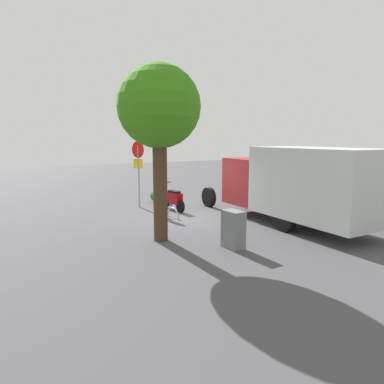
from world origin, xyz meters
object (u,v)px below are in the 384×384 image
motorcycle (173,199)px  utility_cabinet (233,229)px  street_tree (159,110)px  bike_rack_hoop (173,218)px  box_truck_near (295,182)px  stop_sign (138,164)px

motorcycle → utility_cabinet: size_ratio=1.63×
motorcycle → street_tree: (-4.00, 2.35, 3.51)m
motorcycle → utility_cabinet: (-5.73, 0.81, 0.03)m
motorcycle → utility_cabinet: 5.78m
motorcycle → street_tree: bearing=142.8°
utility_cabinet → bike_rack_hoop: utility_cabinet is taller
box_truck_near → utility_cabinet: 3.90m
box_truck_near → utility_cabinet: box_truck_near is taller
box_truck_near → bike_rack_hoop: box_truck_near is taller
stop_sign → box_truck_near: bearing=-146.9°
motorcycle → stop_sign: (1.35, 1.09, 1.51)m
street_tree → bike_rack_hoop: bearing=-32.7°
bike_rack_hoop → motorcycle: bearing=-25.9°
motorcycle → bike_rack_hoop: motorcycle is taller
stop_sign → utility_cabinet: stop_sign is taller
street_tree → utility_cabinet: street_tree is taller
stop_sign → street_tree: (-5.36, 1.27, 2.00)m
utility_cabinet → stop_sign: bearing=2.2°
motorcycle → box_truck_near: bearing=-155.5°
street_tree → bike_rack_hoop: size_ratio=6.32×
utility_cabinet → box_truck_near: bearing=-71.5°
motorcycle → stop_sign: size_ratio=0.59×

